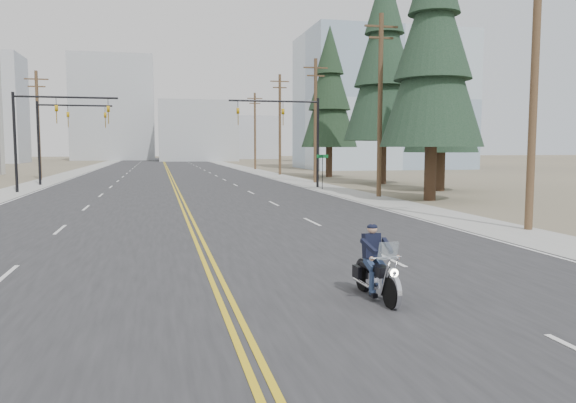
{
  "coord_description": "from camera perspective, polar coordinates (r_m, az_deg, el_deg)",
  "views": [
    {
      "loc": [
        -1.29,
        -10.67,
        3.15
      ],
      "look_at": [
        2.35,
        5.04,
        1.6
      ],
      "focal_mm": 35.0,
      "sensor_mm": 36.0,
      "label": 1
    }
  ],
  "objects": [
    {
      "name": "ground_plane",
      "position": [
        11.2,
        -6.0,
        -10.88
      ],
      "size": [
        400.0,
        400.0,
        0.0
      ],
      "primitive_type": "plane",
      "color": "#776D56",
      "rests_on": "ground"
    },
    {
      "name": "road",
      "position": [
        80.74,
        -12.14,
        3.14
      ],
      "size": [
        20.0,
        200.0,
        0.01
      ],
      "primitive_type": "cube",
      "color": "#303033",
      "rests_on": "ground"
    },
    {
      "name": "sidewalk_left",
      "position": [
        81.37,
        -20.27,
        2.94
      ],
      "size": [
        3.0,
        200.0,
        0.01
      ],
      "primitive_type": "cube",
      "color": "#A5A5A0",
      "rests_on": "ground"
    },
    {
      "name": "sidewalk_right",
      "position": [
        81.74,
        -4.04,
        3.28
      ],
      "size": [
        3.0,
        200.0,
        0.01
      ],
      "primitive_type": "cube",
      "color": "#A5A5A0",
      "rests_on": "ground"
    },
    {
      "name": "traffic_mast_left",
      "position": [
        43.39,
        -23.44,
        7.4
      ],
      "size": [
        7.1,
        0.26,
        7.0
      ],
      "color": "black",
      "rests_on": "ground"
    },
    {
      "name": "traffic_mast_right",
      "position": [
        43.92,
        0.49,
        7.83
      ],
      "size": [
        7.1,
        0.26,
        7.0
      ],
      "color": "black",
      "rests_on": "ground"
    },
    {
      "name": "traffic_mast_far",
      "position": [
        51.33,
        -22.2,
        7.01
      ],
      "size": [
        6.1,
        0.26,
        7.0
      ],
      "color": "black",
      "rests_on": "ground"
    },
    {
      "name": "street_sign",
      "position": [
        42.45,
        3.52,
        3.67
      ],
      "size": [
        0.9,
        0.06,
        2.62
      ],
      "color": "black",
      "rests_on": "ground"
    },
    {
      "name": "utility_pole_a",
      "position": [
        23.35,
        23.75,
        11.38
      ],
      "size": [
        2.2,
        0.3,
        11.0
      ],
      "color": "brown",
      "rests_on": "ground"
    },
    {
      "name": "utility_pole_b",
      "position": [
        36.49,
        9.34,
        9.88
      ],
      "size": [
        2.2,
        0.3,
        11.5
      ],
      "color": "brown",
      "rests_on": "ground"
    },
    {
      "name": "utility_pole_c",
      "position": [
        50.65,
        2.8,
        8.41
      ],
      "size": [
        2.2,
        0.3,
        11.0
      ],
      "color": "brown",
      "rests_on": "ground"
    },
    {
      "name": "utility_pole_d",
      "position": [
        65.21,
        -0.83,
        7.98
      ],
      "size": [
        2.2,
        0.3,
        11.5
      ],
      "color": "brown",
      "rests_on": "ground"
    },
    {
      "name": "utility_pole_e",
      "position": [
        81.88,
        -3.37,
        7.29
      ],
      "size": [
        2.2,
        0.3,
        11.0
      ],
      "color": "brown",
      "rests_on": "ground"
    },
    {
      "name": "utility_pole_left",
      "position": [
        59.77,
        -24.05,
        7.25
      ],
      "size": [
        2.2,
        0.3,
        10.5
      ],
      "color": "brown",
      "rests_on": "ground"
    },
    {
      "name": "glass_building",
      "position": [
        87.54,
        9.49,
        9.91
      ],
      "size": [
        24.0,
        16.0,
        20.0
      ],
      "primitive_type": "cube",
      "color": "#9EB5CC",
      "rests_on": "ground"
    },
    {
      "name": "haze_bldg_b",
      "position": [
        136.04,
        -9.2,
        7.05
      ],
      "size": [
        18.0,
        14.0,
        14.0
      ],
      "primitive_type": "cube",
      "color": "#ADB2B7",
      "rests_on": "ground"
    },
    {
      "name": "haze_bldg_c",
      "position": [
        127.67,
        5.9,
        8.09
      ],
      "size": [
        16.0,
        12.0,
        18.0
      ],
      "primitive_type": "cube",
      "color": "#B7BCC6",
      "rests_on": "ground"
    },
    {
      "name": "haze_bldg_d",
      "position": [
        151.37,
        -17.29,
        8.98
      ],
      "size": [
        20.0,
        15.0,
        26.0
      ],
      "primitive_type": "cube",
      "color": "#ADB2B7",
      "rests_on": "ground"
    },
    {
      "name": "haze_bldg_e",
      "position": [
        162.83,
        -3.78,
        6.49
      ],
      "size": [
        14.0,
        14.0,
        12.0
      ],
      "primitive_type": "cube",
      "color": "#B7BCC6",
      "rests_on": "ground"
    },
    {
      "name": "motorcyclist",
      "position": [
        11.81,
        9.03,
        -6.17
      ],
      "size": [
        0.92,
        2.02,
        1.56
      ],
      "primitive_type": null,
      "rotation": [
        0.0,
        0.0,
        3.18
      ],
      "color": "black",
      "rests_on": "ground"
    },
    {
      "name": "conifer_near",
      "position": [
        35.01,
        14.54,
        15.23
      ],
      "size": [
        6.04,
        6.04,
        15.98
      ],
      "rotation": [
        0.0,
        0.0,
        0.15
      ],
      "color": "#382619",
      "rests_on": "ground"
    },
    {
      "name": "conifer_mid",
      "position": [
        42.57,
        15.41,
        11.96
      ],
      "size": [
        5.28,
        5.28,
        14.09
      ],
      "rotation": [
        0.0,
        0.0,
        0.01
      ],
      "color": "#382619",
      "rests_on": "ground"
    },
    {
      "name": "conifer_tall",
      "position": [
        50.24,
        9.73,
        14.21
      ],
      "size": [
        6.79,
        6.79,
        18.85
      ],
      "rotation": [
        0.0,
        0.0,
        -0.4
      ],
      "color": "#382619",
      "rests_on": "ground"
    },
    {
      "name": "conifer_far",
      "position": [
        60.78,
        4.24,
        11.18
      ],
      "size": [
        5.98,
        5.98,
        16.02
      ],
      "rotation": [
        0.0,
        0.0,
        0.38
      ],
      "color": "#382619",
      "rests_on": "ground"
    }
  ]
}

